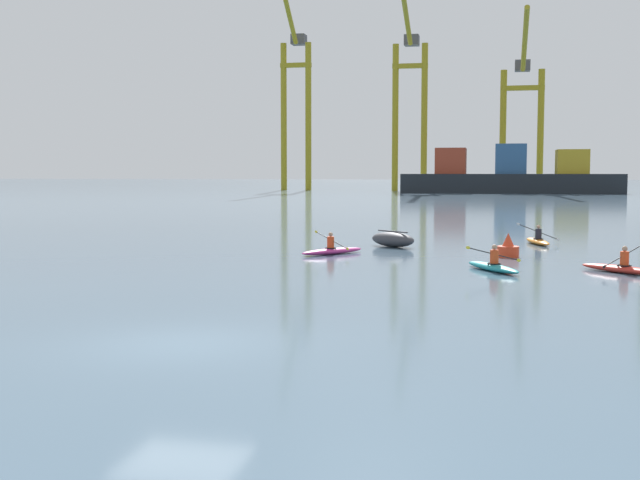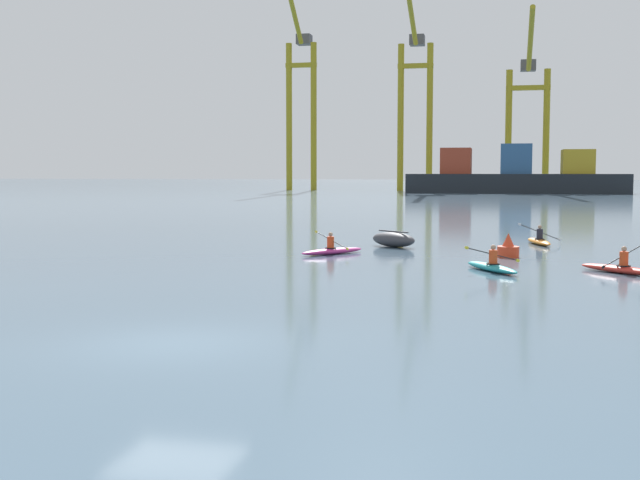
{
  "view_description": "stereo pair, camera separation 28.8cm",
  "coord_description": "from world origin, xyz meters",
  "px_view_note": "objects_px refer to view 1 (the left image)",
  "views": [
    {
      "loc": [
        6.22,
        -15.38,
        3.5
      ],
      "look_at": [
        -1.14,
        18.66,
        0.6
      ],
      "focal_mm": 45.53,
      "sensor_mm": 36.0,
      "label": 1
    },
    {
      "loc": [
        6.5,
        -15.32,
        3.5
      ],
      "look_at": [
        -1.14,
        18.66,
        0.6
      ],
      "focal_mm": 45.53,
      "sensor_mm": 36.0,
      "label": 2
    }
  ],
  "objects_px": {
    "kayak_red": "(622,268)",
    "kayak_magenta": "(332,250)",
    "container_barge": "(510,177)",
    "channel_buoy": "(508,248)",
    "kayak_teal": "(493,266)",
    "gantry_crane_west": "(295,93)",
    "capsized_dinghy": "(393,239)",
    "gantry_crane_east_mid": "(522,105)",
    "gantry_crane_west_mid": "(409,92)",
    "kayak_orange": "(538,241)"
  },
  "relations": [
    {
      "from": "kayak_red",
      "to": "kayak_magenta",
      "type": "relative_size",
      "value": 0.92
    },
    {
      "from": "container_barge",
      "to": "kayak_red",
      "type": "distance_m",
      "value": 113.11
    },
    {
      "from": "channel_buoy",
      "to": "kayak_teal",
      "type": "height_order",
      "value": "channel_buoy"
    },
    {
      "from": "gantry_crane_west",
      "to": "kayak_red",
      "type": "relative_size",
      "value": 14.12
    },
    {
      "from": "gantry_crane_west",
      "to": "capsized_dinghy",
      "type": "distance_m",
      "value": 126.19
    },
    {
      "from": "container_barge",
      "to": "kayak_magenta",
      "type": "relative_size",
      "value": 11.87
    },
    {
      "from": "container_barge",
      "to": "gantry_crane_west",
      "type": "xyz_separation_m",
      "value": [
        -41.52,
        15.1,
        16.57
      ]
    },
    {
      "from": "kayak_magenta",
      "to": "gantry_crane_east_mid",
      "type": "bearing_deg",
      "value": 84.66
    },
    {
      "from": "gantry_crane_east_mid",
      "to": "channel_buoy",
      "type": "bearing_deg",
      "value": -91.9
    },
    {
      "from": "gantry_crane_west",
      "to": "gantry_crane_west_mid",
      "type": "xyz_separation_m",
      "value": [
        22.75,
        -1.18,
        -0.4
      ]
    },
    {
      "from": "kayak_red",
      "to": "kayak_orange",
      "type": "bearing_deg",
      "value": 101.62
    },
    {
      "from": "kayak_red",
      "to": "channel_buoy",
      "type": "bearing_deg",
      "value": 129.19
    },
    {
      "from": "kayak_orange",
      "to": "capsized_dinghy",
      "type": "bearing_deg",
      "value": -156.54
    },
    {
      "from": "kayak_red",
      "to": "kayak_magenta",
      "type": "distance_m",
      "value": 11.99
    },
    {
      "from": "gantry_crane_east_mid",
      "to": "channel_buoy",
      "type": "relative_size",
      "value": 31.03
    },
    {
      "from": "kayak_magenta",
      "to": "kayak_orange",
      "type": "xyz_separation_m",
      "value": [
        8.9,
        6.94,
        0.0
      ]
    },
    {
      "from": "container_barge",
      "to": "capsized_dinghy",
      "type": "distance_m",
      "value": 105.07
    },
    {
      "from": "kayak_magenta",
      "to": "container_barge",
      "type": "bearing_deg",
      "value": 85.17
    },
    {
      "from": "gantry_crane_east_mid",
      "to": "capsized_dinghy",
      "type": "relative_size",
      "value": 11.42
    },
    {
      "from": "container_barge",
      "to": "gantry_crane_east_mid",
      "type": "distance_m",
      "value": 18.82
    },
    {
      "from": "capsized_dinghy",
      "to": "gantry_crane_west_mid",
      "type": "bearing_deg",
      "value": 95.62
    },
    {
      "from": "kayak_red",
      "to": "kayak_orange",
      "type": "distance_m",
      "value": 11.44
    },
    {
      "from": "kayak_teal",
      "to": "kayak_magenta",
      "type": "bearing_deg",
      "value": 145.61
    },
    {
      "from": "kayak_red",
      "to": "container_barge",
      "type": "bearing_deg",
      "value": 91.02
    },
    {
      "from": "gantry_crane_east_mid",
      "to": "container_barge",
      "type": "bearing_deg",
      "value": -99.52
    },
    {
      "from": "container_barge",
      "to": "gantry_crane_west_mid",
      "type": "height_order",
      "value": "gantry_crane_west_mid"
    },
    {
      "from": "gantry_crane_west_mid",
      "to": "gantry_crane_east_mid",
      "type": "xyz_separation_m",
      "value": [
        20.98,
        -0.69,
        -2.99
      ]
    },
    {
      "from": "gantry_crane_east_mid",
      "to": "kayak_red",
      "type": "xyz_separation_m",
      "value": [
        -0.21,
        -126.3,
        -15.79
      ]
    },
    {
      "from": "channel_buoy",
      "to": "kayak_magenta",
      "type": "relative_size",
      "value": 0.32
    },
    {
      "from": "gantry_crane_west",
      "to": "kayak_magenta",
      "type": "bearing_deg",
      "value": -75.38
    },
    {
      "from": "gantry_crane_east_mid",
      "to": "kayak_red",
      "type": "distance_m",
      "value": 127.28
    },
    {
      "from": "container_barge",
      "to": "kayak_orange",
      "type": "xyz_separation_m",
      "value": [
        -0.3,
        -101.86,
        -2.6
      ]
    },
    {
      "from": "kayak_orange",
      "to": "kayak_magenta",
      "type": "bearing_deg",
      "value": -142.05
    },
    {
      "from": "capsized_dinghy",
      "to": "gantry_crane_east_mid",
      "type": "bearing_deg",
      "value": 85.5
    },
    {
      "from": "gantry_crane_west",
      "to": "kayak_orange",
      "type": "bearing_deg",
      "value": -70.59
    },
    {
      "from": "container_barge",
      "to": "gantry_crane_east_mid",
      "type": "height_order",
      "value": "gantry_crane_east_mid"
    },
    {
      "from": "capsized_dinghy",
      "to": "kayak_orange",
      "type": "height_order",
      "value": "kayak_orange"
    },
    {
      "from": "kayak_red",
      "to": "kayak_magenta",
      "type": "bearing_deg",
      "value": 159.16
    },
    {
      "from": "container_barge",
      "to": "gantry_crane_west_mid",
      "type": "bearing_deg",
      "value": 143.43
    },
    {
      "from": "gantry_crane_west_mid",
      "to": "kayak_teal",
      "type": "height_order",
      "value": "gantry_crane_west_mid"
    },
    {
      "from": "gantry_crane_west",
      "to": "gantry_crane_west_mid",
      "type": "distance_m",
      "value": 22.79
    },
    {
      "from": "container_barge",
      "to": "kayak_teal",
      "type": "bearing_deg",
      "value": -91.22
    },
    {
      "from": "gantry_crane_west",
      "to": "channel_buoy",
      "type": "bearing_deg",
      "value": -72.18
    },
    {
      "from": "gantry_crane_east_mid",
      "to": "channel_buoy",
      "type": "xyz_separation_m",
      "value": [
        -4.03,
        -121.61,
        -15.6
      ]
    },
    {
      "from": "channel_buoy",
      "to": "kayak_red",
      "type": "xyz_separation_m",
      "value": [
        3.82,
        -4.69,
        -0.19
      ]
    },
    {
      "from": "gantry_crane_west_mid",
      "to": "kayak_orange",
      "type": "bearing_deg",
      "value": -80.94
    },
    {
      "from": "gantry_crane_east_mid",
      "to": "capsized_dinghy",
      "type": "bearing_deg",
      "value": -94.5
    },
    {
      "from": "container_barge",
      "to": "gantry_crane_west",
      "type": "distance_m",
      "value": 47.18
    },
    {
      "from": "channel_buoy",
      "to": "kayak_red",
      "type": "bearing_deg",
      "value": -50.81
    },
    {
      "from": "kayak_red",
      "to": "kayak_orange",
      "type": "height_order",
      "value": "kayak_orange"
    }
  ]
}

